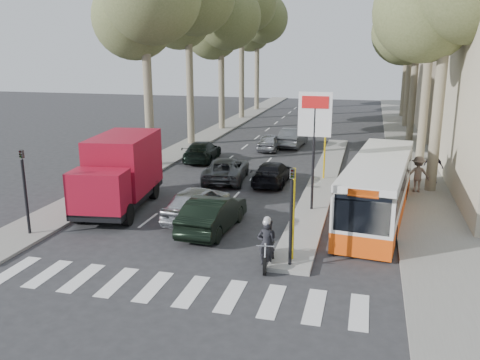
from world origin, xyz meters
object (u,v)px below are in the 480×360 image
(silver_hatchback, at_px, (198,202))
(red_truck, at_px, (120,171))
(motorcycle, at_px, (267,242))
(dark_hatchback, at_px, (213,213))
(city_bus, at_px, (378,187))

(silver_hatchback, distance_m, red_truck, 4.24)
(motorcycle, bearing_deg, red_truck, 141.93)
(dark_hatchback, distance_m, city_bus, 7.59)
(dark_hatchback, bearing_deg, motorcycle, 139.56)
(dark_hatchback, xyz_separation_m, city_bus, (6.70, 3.49, 0.70))
(red_truck, xyz_separation_m, city_bus, (11.87, 1.60, -0.37))
(silver_hatchback, distance_m, city_bus, 8.15)
(red_truck, distance_m, motorcycle, 9.35)
(silver_hatchback, height_order, red_truck, red_truck)
(city_bus, height_order, motorcycle, city_bus)
(silver_hatchback, relative_size, red_truck, 0.67)
(dark_hatchback, height_order, red_truck, red_truck)
(dark_hatchback, height_order, motorcycle, motorcycle)
(motorcycle, bearing_deg, dark_hatchback, 127.98)
(red_truck, relative_size, motorcycle, 3.24)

